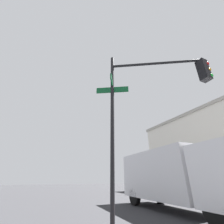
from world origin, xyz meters
The scene contains 2 objects.
traffic_signal_near centered at (-6.39, -5.99, 4.14)m, with size 2.22×3.37×5.81m.
box_truck_second centered at (-10.16, -1.84, 1.81)m, with size 8.26×2.79×3.24m.
Camera 1 is at (-3.22, -9.06, 1.58)m, focal length 23.78 mm.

